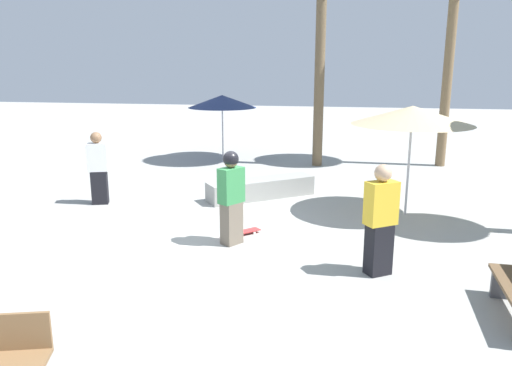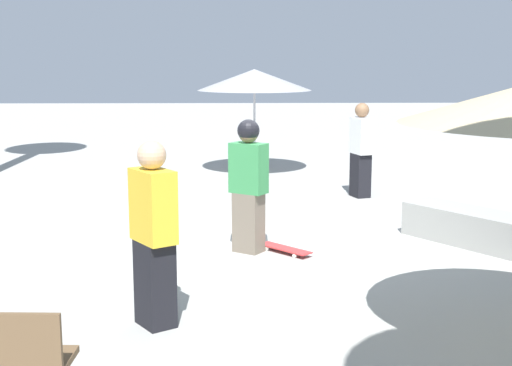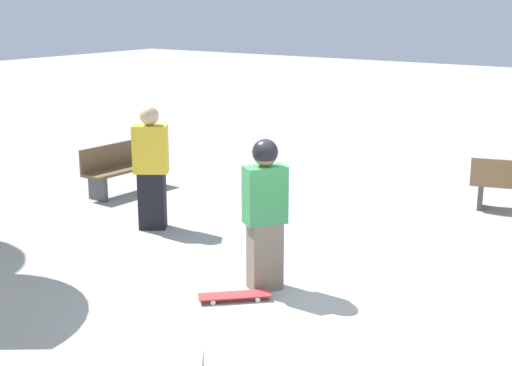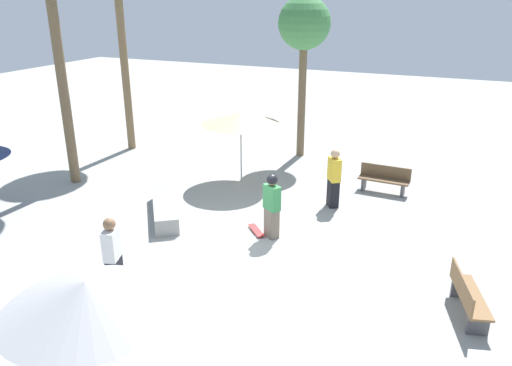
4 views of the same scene
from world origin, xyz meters
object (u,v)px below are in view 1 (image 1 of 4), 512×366
object	(u,v)px
shade_umbrella_tan	(412,115)
concrete_ledge	(261,188)
skater_main	(231,195)
shade_umbrella_navy	(222,101)
bystander_watching	(380,220)
skateboard	(241,232)
bystander_far	(98,168)

from	to	relation	value
shade_umbrella_tan	concrete_ledge	bearing A→B (deg)	-103.73
concrete_ledge	shade_umbrella_tan	world-z (taller)	shade_umbrella_tan
skater_main	concrete_ledge	distance (m)	3.38
shade_umbrella_tan	shade_umbrella_navy	bearing A→B (deg)	-135.90
skater_main	shade_umbrella_tan	bearing A→B (deg)	-19.99
bystander_watching	shade_umbrella_tan	bearing A→B (deg)	42.96
skateboard	shade_umbrella_tan	distance (m)	4.43
skater_main	shade_umbrella_navy	bearing A→B (deg)	48.88
concrete_ledge	bystander_watching	world-z (taller)	bystander_watching
skater_main	shade_umbrella_tan	world-z (taller)	shade_umbrella_tan
shade_umbrella_navy	bystander_watching	size ratio (longest dim) A/B	1.32
skater_main	shade_umbrella_navy	distance (m)	8.61
bystander_watching	shade_umbrella_navy	bearing A→B (deg)	83.74
concrete_ledge	shade_umbrella_tan	xyz separation A→B (m)	(0.83, 3.40, 1.97)
skateboard	bystander_watching	xyz separation A→B (m)	(1.40, 2.52, 0.83)
concrete_ledge	shade_umbrella_navy	size ratio (longest dim) A/B	1.10
skateboard	bystander_far	xyz separation A→B (m)	(-1.63, -3.79, 0.80)
shade_umbrella_navy	bystander_watching	world-z (taller)	shade_umbrella_navy
concrete_ledge	shade_umbrella_navy	bearing A→B (deg)	-156.05
skateboard	shade_umbrella_navy	distance (m)	8.34
skater_main	bystander_watching	size ratio (longest dim) A/B	0.98
skater_main	skateboard	xyz separation A→B (m)	(-0.48, 0.08, -0.89)
bystander_far	skateboard	bearing A→B (deg)	138.44
concrete_ledge	bystander_watching	xyz separation A→B (m)	(4.23, 2.61, 0.66)
concrete_ledge	skater_main	bearing A→B (deg)	0.06
concrete_ledge	bystander_far	distance (m)	3.95
shade_umbrella_navy	skater_main	bearing A→B (deg)	14.93
bystander_watching	skater_main	bearing A→B (deg)	126.54
concrete_ledge	shade_umbrella_navy	distance (m)	5.69
shade_umbrella_tan	bystander_watching	size ratio (longest dim) A/B	1.44
skater_main	concrete_ledge	size ratio (longest dim) A/B	0.68
skater_main	skateboard	distance (m)	1.01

